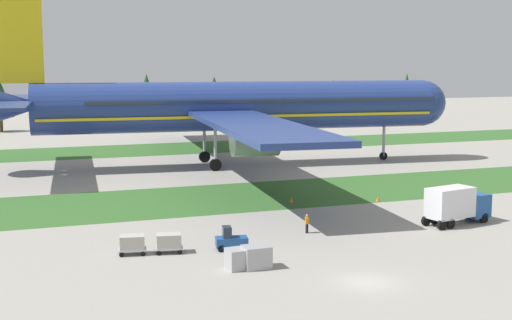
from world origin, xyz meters
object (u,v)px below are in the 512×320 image
(airliner, at_px, (225,106))
(taxiway_marker_0, at_px, (291,200))
(baggage_tug, at_px, (231,240))
(uld_container_1, at_px, (240,259))
(taxiway_marker_1, at_px, (378,199))
(cargo_dolly_lead, at_px, (169,242))
(ground_crew_marshaller, at_px, (307,223))
(cargo_dolly_second, at_px, (132,243))
(catering_truck, at_px, (457,204))
(uld_container_0, at_px, (256,257))

(airliner, height_order, taxiway_marker_0, airliner)
(baggage_tug, relative_size, uld_container_1, 1.39)
(uld_container_1, height_order, taxiway_marker_1, uld_container_1)
(airliner, relative_size, taxiway_marker_0, 151.53)
(airliner, distance_m, baggage_tug, 46.92)
(airliner, height_order, cargo_dolly_lead, airliner)
(baggage_tug, relative_size, cargo_dolly_lead, 1.15)
(ground_crew_marshaller, bearing_deg, baggage_tug, 156.61)
(cargo_dolly_lead, relative_size, cargo_dolly_second, 1.00)
(airliner, bearing_deg, catering_truck, 17.95)
(airliner, bearing_deg, uld_container_1, -10.76)
(ground_crew_marshaller, height_order, uld_container_1, ground_crew_marshaller)
(baggage_tug, height_order, uld_container_1, baggage_tug)
(uld_container_0, xyz_separation_m, taxiway_marker_0, (11.87, 21.87, -0.56))
(airliner, xyz_separation_m, baggage_tug, (-13.29, -44.29, -7.92))
(uld_container_0, bearing_deg, ground_crew_marshaller, 47.56)
(baggage_tug, relative_size, ground_crew_marshaller, 1.60)
(cargo_dolly_lead, bearing_deg, uld_container_1, 43.77)
(cargo_dolly_second, xyz_separation_m, catering_truck, (30.72, 0.25, 1.03))
(ground_crew_marshaller, relative_size, taxiway_marker_1, 3.12)
(airliner, distance_m, cargo_dolly_second, 48.44)
(airliner, height_order, cargo_dolly_second, airliner)
(uld_container_0, bearing_deg, baggage_tug, 92.94)
(uld_container_0, bearing_deg, taxiway_marker_1, 42.35)
(catering_truck, height_order, taxiway_marker_1, catering_truck)
(cargo_dolly_second, distance_m, catering_truck, 30.74)
(ground_crew_marshaller, relative_size, taxiway_marker_0, 3.07)
(ground_crew_marshaller, xyz_separation_m, taxiway_marker_0, (3.97, 13.23, -0.66))
(cargo_dolly_second, bearing_deg, taxiway_marker_1, 122.95)
(cargo_dolly_second, bearing_deg, catering_truck, 100.53)
(ground_crew_marshaller, distance_m, taxiway_marker_0, 13.82)
(ground_crew_marshaller, xyz_separation_m, uld_container_1, (-9.08, -8.36, -0.18))
(baggage_tug, relative_size, taxiway_marker_0, 4.92)
(cargo_dolly_second, distance_m, ground_crew_marshaller, 16.08)
(cargo_dolly_lead, distance_m, ground_crew_marshaller, 13.33)
(cargo_dolly_lead, bearing_deg, uld_container_0, 49.52)
(cargo_dolly_lead, relative_size, taxiway_marker_1, 4.35)
(taxiway_marker_1, bearing_deg, baggage_tug, -147.30)
(baggage_tug, bearing_deg, uld_container_0, 13.00)
(taxiway_marker_0, height_order, taxiway_marker_1, taxiway_marker_0)
(airliner, distance_m, ground_crew_marshaller, 42.17)
(baggage_tug, bearing_deg, ground_crew_marshaller, 121.21)
(uld_container_1, bearing_deg, baggage_tug, 80.20)
(cargo_dolly_lead, xyz_separation_m, uld_container_0, (5.23, -6.35, -0.07))
(baggage_tug, bearing_deg, taxiway_marker_1, 132.77)
(taxiway_marker_1, bearing_deg, taxiway_marker_0, 163.37)
(baggage_tug, distance_m, taxiway_marker_0, 20.41)
(baggage_tug, relative_size, uld_container_0, 1.39)
(baggage_tug, xyz_separation_m, taxiway_marker_1, (21.28, 13.66, -0.54))
(taxiway_marker_0, bearing_deg, catering_truck, -53.88)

